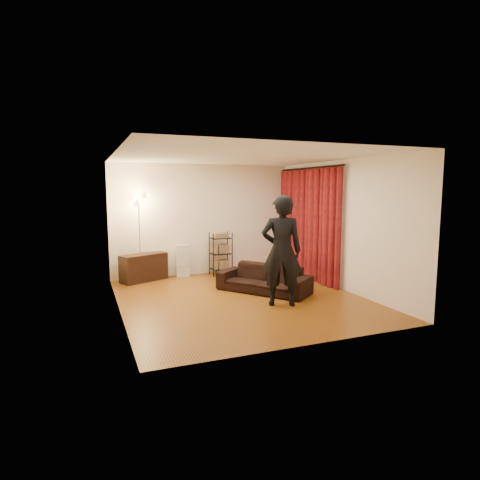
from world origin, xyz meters
name	(u,v)px	position (x,y,z in m)	size (l,w,h in m)	color
floor	(241,298)	(0.00, 0.00, 0.00)	(5.00, 5.00, 0.00)	brown
ceiling	(241,156)	(0.00, 0.00, 2.70)	(5.00, 5.00, 0.00)	white
wall_back	(203,220)	(0.00, 2.50, 1.35)	(5.00, 5.00, 0.00)	white
wall_front	(311,247)	(0.00, -2.50, 1.35)	(5.00, 5.00, 0.00)	white
wall_left	(117,234)	(-2.25, 0.00, 1.35)	(5.00, 5.00, 0.00)	white
wall_right	(341,225)	(2.25, 0.00, 1.35)	(5.00, 5.00, 0.00)	white
curtain_rod	(309,168)	(2.15, 1.12, 2.58)	(0.04, 0.04, 2.65)	black
curtain	(307,224)	(2.13, 1.12, 1.28)	(0.22, 2.65, 2.55)	maroon
sofa	(264,279)	(0.62, 0.29, 0.28)	(1.89, 0.74, 0.55)	black
person	(282,251)	(0.52, -0.67, 1.00)	(0.73, 0.48, 2.00)	black
media_cabinet	(144,267)	(-1.52, 2.23, 0.31)	(1.07, 0.40, 0.62)	black
storage_boxes	(183,261)	(-0.58, 2.31, 0.39)	(0.31, 0.25, 0.78)	beige
wire_shelf	(221,254)	(0.34, 2.19, 0.53)	(0.48, 0.33, 1.05)	black
floor_lamp	(140,238)	(-1.60, 2.18, 1.01)	(0.36, 0.36, 2.01)	silver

